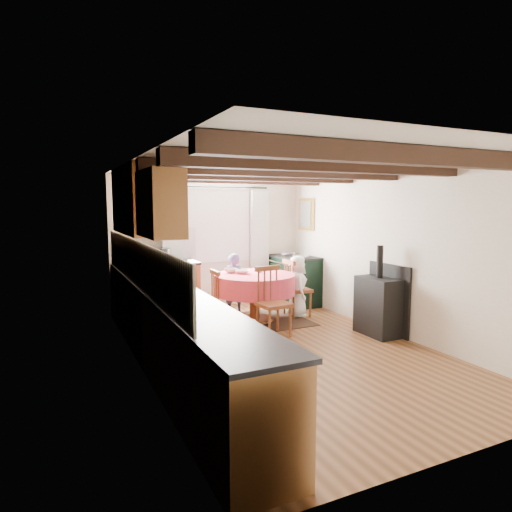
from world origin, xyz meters
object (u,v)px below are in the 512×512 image
chair_right (297,288)px  child_far (233,283)px  dining_table (255,298)px  cast_iron_stove (379,290)px  child_right (297,286)px  chair_left (206,299)px  chair_near (274,302)px  aga_range (294,280)px  cup (260,270)px

chair_right → child_far: child_far is taller
chair_right → child_far: bearing=56.9°
dining_table → child_far: bearing=96.7°
cast_iron_stove → child_far: cast_iron_stove is taller
child_right → cast_iron_stove: bearing=-144.1°
child_far → chair_right: bearing=148.9°
chair_left → cast_iron_stove: size_ratio=0.67×
chair_right → chair_near: bearing=136.1°
chair_left → chair_right: size_ratio=0.91×
aga_range → child_far: (-1.30, -0.15, 0.05)m
dining_table → chair_left: (-0.81, 0.05, 0.05)m
aga_range → child_right: bearing=-116.4°
chair_left → child_far: (0.73, 0.65, 0.08)m
dining_table → chair_right: (0.83, 0.05, 0.10)m
child_far → dining_table: bearing=101.0°
dining_table → chair_right: bearing=3.7°
chair_near → child_far: (-0.01, 1.51, 0.02)m
aga_range → dining_table: bearing=-145.1°
chair_near → cast_iron_stove: 1.53m
dining_table → child_right: size_ratio=1.25×
chair_near → child_right: size_ratio=0.98×
chair_near → cup: (0.23, 0.92, 0.32)m
aga_range → cast_iron_stove: bearing=-87.2°
chair_right → aga_range: size_ratio=0.95×
chair_right → cup: (-0.67, 0.06, 0.34)m
chair_right → cup: 0.75m
aga_range → child_right: size_ratio=0.99×
dining_table → chair_near: bearing=-95.3°
dining_table → child_far: child_far is taller
chair_right → child_far: size_ratio=0.92×
chair_left → chair_near: bearing=39.7°
aga_range → child_right: (-0.41, -0.82, 0.05)m
aga_range → chair_right: bearing=-116.0°
chair_near → child_far: bearing=85.2°
dining_table → chair_right: size_ratio=1.33×
cast_iron_stove → child_right: 1.53m
cup → child_right: bearing=-7.0°
dining_table → child_right: child_right is taller
cast_iron_stove → child_right: size_ratio=1.27×
chair_left → chair_right: chair_right is taller
dining_table → chair_left: bearing=176.4°
chair_left → aga_range: (2.02, 0.80, 0.03)m
dining_table → child_far: 0.72m
chair_left → cup: 1.04m
cast_iron_stove → child_right: (-0.52, 1.43, -0.14)m
aga_range → cup: bearing=-145.2°
aga_range → cast_iron_stove: cast_iron_stove is taller
child_right → cup: child_right is taller
cast_iron_stove → child_far: size_ratio=1.25×
aga_range → child_far: size_ratio=0.97×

